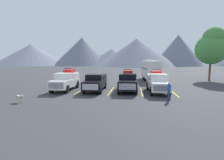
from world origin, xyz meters
name	(u,v)px	position (x,y,z in m)	size (l,w,h in m)	color
ground_plane	(111,90)	(0.00, 0.00, 0.00)	(240.00, 240.00, 0.00)	#38383D
pickup_truck_a	(66,80)	(-5.60, -0.31, 1.21)	(2.16, 5.67, 2.63)	white
pickup_truck_b	(96,82)	(-1.88, -0.36, 1.06)	(2.22, 5.66, 2.02)	black
pickup_truck_c	(128,81)	(1.98, 0.02, 1.19)	(2.29, 5.74, 2.56)	black
pickup_truck_d	(157,82)	(5.39, -0.40, 1.19)	(2.16, 5.67, 2.56)	white
lot_stripe_a	(54,90)	(-7.21, -0.40, 0.00)	(0.12, 5.50, 0.01)	gold
lot_stripe_b	(82,90)	(-3.61, -0.40, 0.00)	(0.12, 5.50, 0.01)	gold
lot_stripe_c	(111,91)	(0.00, -0.40, 0.00)	(0.12, 5.50, 0.01)	gold
lot_stripe_d	(141,92)	(3.61, -0.40, 0.00)	(0.12, 5.50, 0.01)	gold
lot_stripe_e	(173,92)	(7.21, -0.40, 0.00)	(0.12, 5.50, 0.01)	gold
camper_trailer_a	(150,69)	(5.57, 10.71, 1.99)	(3.02, 8.91, 3.78)	silver
person_a	(169,90)	(5.92, -4.58, 1.01)	(0.33, 0.32, 1.75)	navy
dog	(20,97)	(-7.15, -6.97, 0.49)	(0.82, 0.48, 0.71)	beige
tree_a	(212,46)	(16.03, 11.79, 5.97)	(5.31, 5.31, 9.22)	brown
mountain_ridge	(128,53)	(-0.70, 81.08, 7.33)	(163.48, 48.44, 17.20)	slate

